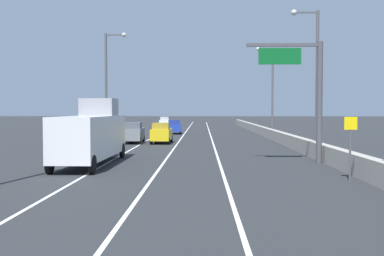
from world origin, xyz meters
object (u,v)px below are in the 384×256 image
lamp_post_right_third (271,86)px  lamp_post_left_mid (108,80)px  speed_advisory_sign (350,143)px  car_yellow_0 (162,133)px  car_white_2 (165,122)px  lamp_post_right_second (314,72)px  box_truck (92,134)px  overhead_sign_gantry (308,87)px  car_gray_1 (133,133)px  car_blue_3 (174,127)px

lamp_post_right_third → lamp_post_left_mid: 20.77m
speed_advisory_sign → car_yellow_0: bearing=114.6°
car_white_2 → lamp_post_right_second: bearing=-73.3°
lamp_post_right_third → box_truck: bearing=-117.5°
overhead_sign_gantry → car_gray_1: size_ratio=1.70×
overhead_sign_gantry → lamp_post_left_mid: 23.27m
lamp_post_left_mid → car_blue_3: size_ratio=2.39×
car_yellow_0 → speed_advisory_sign: bearing=-65.4°
speed_advisory_sign → car_blue_3: (-10.73, 41.83, -0.80)m
lamp_post_right_third → car_gray_1: size_ratio=2.47×
car_gray_1 → car_blue_3: (3.04, 17.75, -0.07)m
overhead_sign_gantry → box_truck: size_ratio=0.78×
speed_advisory_sign → lamp_post_right_second: 14.58m
overhead_sign_gantry → car_white_2: (-13.40, 58.20, -3.75)m
lamp_post_right_second → car_blue_3: bearing=113.7°
overhead_sign_gantry → box_truck: 13.53m
car_yellow_0 → lamp_post_left_mid: bearing=178.0°
lamp_post_left_mid → lamp_post_right_second: bearing=-30.1°
car_blue_3 → lamp_post_left_mid: bearing=-107.1°
lamp_post_right_second → car_yellow_0: 16.87m
car_yellow_0 → car_white_2: (-2.92, 41.30, -0.03)m
lamp_post_left_mid → car_gray_1: size_ratio=2.47×
lamp_post_right_second → car_gray_1: (-15.32, 10.28, -5.17)m
car_gray_1 → car_blue_3: 18.01m
lamp_post_right_third → lamp_post_left_mid: (-17.56, -11.08, 0.00)m
lamp_post_left_mid → car_white_2: lamp_post_left_mid is taller
overhead_sign_gantry → lamp_post_right_third: bearing=86.3°
car_white_2 → car_blue_3: bearing=-82.4°
car_blue_3 → car_white_2: bearing=97.6°
car_yellow_0 → box_truck: size_ratio=0.45×
speed_advisory_sign → lamp_post_right_second: (1.56, 13.80, 4.44)m
overhead_sign_gantry → car_blue_3: (-10.29, 34.84, -3.77)m
overhead_sign_gantry → lamp_post_left_mid: (-15.73, 17.08, 1.48)m
speed_advisory_sign → car_gray_1: 27.74m
overhead_sign_gantry → lamp_post_right_second: size_ratio=0.69×
car_white_2 → box_truck: bearing=-89.8°
lamp_post_right_second → box_truck: size_ratio=1.13×
overhead_sign_gantry → speed_advisory_sign: (0.44, -6.99, -2.96)m
overhead_sign_gantry → car_yellow_0: (-10.48, 16.89, -3.72)m
car_gray_1 → car_white_2: bearing=90.1°
lamp_post_right_third → car_white_2: lamp_post_right_third is taller
lamp_post_right_third → car_white_2: size_ratio=2.41×
car_yellow_0 → car_blue_3: 17.95m
car_gray_1 → speed_advisory_sign: bearing=-60.2°
lamp_post_right_second → car_gray_1: lamp_post_right_second is taller
car_yellow_0 → box_truck: bearing=-98.8°
car_yellow_0 → car_blue_3: (0.19, 17.95, -0.05)m
lamp_post_left_mid → box_truck: bearing=-81.9°
lamp_post_left_mid → car_gray_1: bearing=0.1°
car_white_2 → car_yellow_0: bearing=-86.0°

